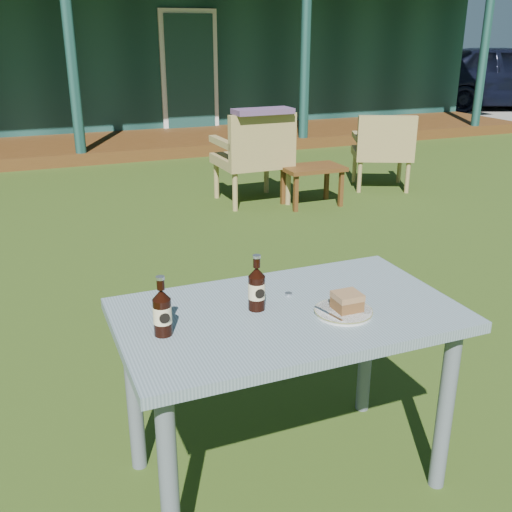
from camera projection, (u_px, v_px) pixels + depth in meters
name	position (u px, v px, depth m)	size (l,w,h in m)	color
ground	(178.00, 311.00, 3.76)	(80.00, 80.00, 0.00)	#334916
pavilion	(44.00, 35.00, 11.34)	(15.80, 8.30, 3.45)	#173B36
gravel_strip	(499.00, 103.00, 14.84)	(9.00, 6.00, 0.02)	gray
car_near	(505.00, 76.00, 13.40)	(1.70, 4.23, 1.44)	black
cafe_table	(287.00, 335.00, 2.15)	(1.20, 0.70, 0.72)	slate
plate	(343.00, 312.00, 2.09)	(0.20, 0.20, 0.01)	silver
cake_slice	(347.00, 301.00, 2.08)	(0.09, 0.09, 0.06)	brown
fork	(328.00, 314.00, 2.05)	(0.01, 0.14, 0.00)	silver
cola_bottle_near	(257.00, 288.00, 2.09)	(0.06, 0.06, 0.20)	black
cola_bottle_far	(162.00, 312.00, 1.92)	(0.06, 0.06, 0.20)	black
bottle_cap	(289.00, 294.00, 2.24)	(0.03, 0.03, 0.01)	silver
armchair_left	(255.00, 153.00, 5.95)	(0.70, 0.65, 0.92)	#9B864D
armchair_right	(383.00, 147.00, 6.53)	(0.80, 0.78, 0.83)	#9B864D
floral_throw	(263.00, 111.00, 5.64)	(0.57, 0.24, 0.05)	#593E63
side_table	(312.00, 172.00, 5.95)	(0.60, 0.40, 0.40)	#533014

